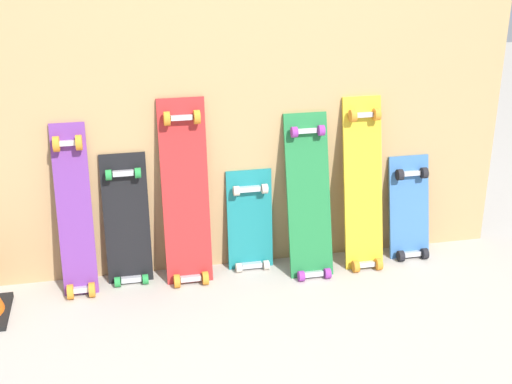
{
  "coord_description": "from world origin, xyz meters",
  "views": [
    {
      "loc": [
        -0.65,
        -3.09,
        1.67
      ],
      "look_at": [
        0.0,
        -0.07,
        0.44
      ],
      "focal_mm": 48.24,
      "sensor_mm": 36.0,
      "label": 1
    }
  ],
  "objects_px": {
    "skateboard_blue": "(410,214)",
    "skateboard_red": "(186,199)",
    "skateboard_green": "(309,203)",
    "skateboard_purple": "(75,217)",
    "skateboard_teal": "(250,226)",
    "skateboard_yellow": "(363,190)",
    "skateboard_black": "(127,226)"
  },
  "relations": [
    {
      "from": "skateboard_red",
      "to": "skateboard_green",
      "type": "height_order",
      "value": "skateboard_red"
    },
    {
      "from": "skateboard_teal",
      "to": "skateboard_yellow",
      "type": "bearing_deg",
      "value": -6.57
    },
    {
      "from": "skateboard_black",
      "to": "skateboard_yellow",
      "type": "xyz_separation_m",
      "value": [
        1.18,
        -0.05,
        0.11
      ]
    },
    {
      "from": "skateboard_purple",
      "to": "skateboard_red",
      "type": "relative_size",
      "value": 0.9
    },
    {
      "from": "skateboard_teal",
      "to": "skateboard_blue",
      "type": "xyz_separation_m",
      "value": [
        0.85,
        -0.04,
        0.01
      ]
    },
    {
      "from": "skateboard_teal",
      "to": "skateboard_green",
      "type": "relative_size",
      "value": 0.67
    },
    {
      "from": "skateboard_yellow",
      "to": "skateboard_blue",
      "type": "relative_size",
      "value": 1.55
    },
    {
      "from": "skateboard_green",
      "to": "skateboard_yellow",
      "type": "xyz_separation_m",
      "value": [
        0.29,
        0.02,
        0.04
      ]
    },
    {
      "from": "skateboard_red",
      "to": "skateboard_yellow",
      "type": "height_order",
      "value": "skateboard_red"
    },
    {
      "from": "skateboard_green",
      "to": "skateboard_yellow",
      "type": "relative_size",
      "value": 0.93
    },
    {
      "from": "skateboard_red",
      "to": "skateboard_green",
      "type": "relative_size",
      "value": 1.11
    },
    {
      "from": "skateboard_purple",
      "to": "skateboard_green",
      "type": "bearing_deg",
      "value": -1.54
    },
    {
      "from": "skateboard_black",
      "to": "skateboard_blue",
      "type": "relative_size",
      "value": 1.19
    },
    {
      "from": "skateboard_teal",
      "to": "skateboard_blue",
      "type": "distance_m",
      "value": 0.85
    },
    {
      "from": "skateboard_purple",
      "to": "skateboard_yellow",
      "type": "relative_size",
      "value": 0.94
    },
    {
      "from": "skateboard_green",
      "to": "skateboard_yellow",
      "type": "distance_m",
      "value": 0.29
    },
    {
      "from": "skateboard_yellow",
      "to": "skateboard_blue",
      "type": "xyz_separation_m",
      "value": [
        0.28,
        0.03,
        -0.16
      ]
    },
    {
      "from": "skateboard_green",
      "to": "skateboard_red",
      "type": "bearing_deg",
      "value": 176.5
    },
    {
      "from": "skateboard_black",
      "to": "skateboard_red",
      "type": "height_order",
      "value": "skateboard_red"
    },
    {
      "from": "skateboard_green",
      "to": "skateboard_purple",
      "type": "bearing_deg",
      "value": 178.46
    },
    {
      "from": "skateboard_yellow",
      "to": "skateboard_red",
      "type": "bearing_deg",
      "value": 178.75
    },
    {
      "from": "skateboard_purple",
      "to": "skateboard_green",
      "type": "distance_m",
      "value": 1.13
    },
    {
      "from": "skateboard_black",
      "to": "skateboard_green",
      "type": "distance_m",
      "value": 0.9
    },
    {
      "from": "skateboard_purple",
      "to": "skateboard_teal",
      "type": "xyz_separation_m",
      "value": [
        0.85,
        0.05,
        -0.15
      ]
    },
    {
      "from": "skateboard_blue",
      "to": "skateboard_red",
      "type": "bearing_deg",
      "value": -179.49
    },
    {
      "from": "skateboard_black",
      "to": "skateboard_blue",
      "type": "height_order",
      "value": "skateboard_black"
    },
    {
      "from": "skateboard_red",
      "to": "skateboard_teal",
      "type": "relative_size",
      "value": 1.65
    },
    {
      "from": "skateboard_green",
      "to": "skateboard_blue",
      "type": "height_order",
      "value": "skateboard_green"
    },
    {
      "from": "skateboard_purple",
      "to": "skateboard_teal",
      "type": "relative_size",
      "value": 1.49
    },
    {
      "from": "skateboard_green",
      "to": "skateboard_black",
      "type": "bearing_deg",
      "value": 175.36
    },
    {
      "from": "skateboard_green",
      "to": "skateboard_blue",
      "type": "xyz_separation_m",
      "value": [
        0.57,
        0.05,
        -0.13
      ]
    },
    {
      "from": "skateboard_black",
      "to": "skateboard_red",
      "type": "relative_size",
      "value": 0.74
    }
  ]
}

